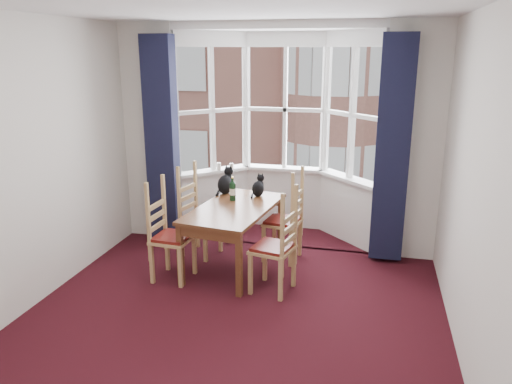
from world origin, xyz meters
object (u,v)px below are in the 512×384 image
(wine_bottle, at_px, (233,190))
(dining_table, at_px, (235,214))
(chair_right_far, at_px, (290,223))
(chair_left_near, at_px, (165,238))
(cat_right, at_px, (258,187))
(candle_tall, at_px, (219,167))
(candle_short, at_px, (231,167))
(chair_right_near, at_px, (281,250))
(chair_left_far, at_px, (194,217))
(cat_left, at_px, (226,183))

(wine_bottle, bearing_deg, dining_table, -69.81)
(dining_table, height_order, chair_right_far, chair_right_far)
(chair_left_near, height_order, cat_right, cat_right)
(candle_tall, bearing_deg, candle_short, 9.88)
(chair_right_near, distance_m, wine_bottle, 1.13)
(wine_bottle, distance_m, candle_tall, 1.00)
(dining_table, relative_size, wine_bottle, 5.37)
(chair_left_far, distance_m, cat_right, 0.87)
(chair_left_far, distance_m, wine_bottle, 0.64)
(chair_left_far, bearing_deg, chair_right_far, 2.92)
(chair_right_near, height_order, candle_tall, candle_tall)
(chair_right_near, relative_size, cat_left, 2.59)
(cat_right, relative_size, candle_tall, 2.68)
(dining_table, distance_m, wine_bottle, 0.33)
(dining_table, height_order, wine_bottle, wine_bottle)
(chair_right_far, distance_m, wine_bottle, 0.79)
(chair_left_near, height_order, candle_short, candle_short)
(chair_right_far, xyz_separation_m, cat_right, (-0.42, 0.17, 0.37))
(chair_right_far, xyz_separation_m, candle_tall, (-1.13, 0.80, 0.45))
(chair_right_near, bearing_deg, wine_bottle, 133.64)
(cat_left, relative_size, cat_right, 1.25)
(chair_left_near, bearing_deg, candle_tall, 85.57)
(dining_table, bearing_deg, chair_left_near, -144.67)
(chair_left_far, height_order, wine_bottle, wine_bottle)
(dining_table, bearing_deg, cat_right, 71.64)
(dining_table, bearing_deg, wine_bottle, 110.19)
(candle_tall, bearing_deg, cat_right, -41.87)
(chair_right_near, bearing_deg, cat_left, 130.85)
(chair_left_far, bearing_deg, cat_right, 16.74)
(chair_right_near, relative_size, wine_bottle, 3.20)
(chair_left_far, relative_size, wine_bottle, 3.20)
(chair_left_near, bearing_deg, cat_left, 67.76)
(cat_left, bearing_deg, candle_short, 99.61)
(chair_left_near, distance_m, candle_short, 1.72)
(cat_right, xyz_separation_m, candle_tall, (-0.71, 0.63, 0.08))
(chair_left_far, bearing_deg, chair_right_near, -32.68)
(chair_left_near, bearing_deg, chair_right_near, -2.32)
(wine_bottle, bearing_deg, candle_short, 106.94)
(cat_right, bearing_deg, chair_left_near, -130.60)
(cat_left, bearing_deg, chair_left_near, -112.24)
(cat_left, relative_size, candle_tall, 3.36)
(cat_right, height_order, candle_tall, cat_right)
(candle_tall, bearing_deg, wine_bottle, -63.01)
(candle_short, bearing_deg, cat_right, -51.17)
(cat_right, bearing_deg, cat_left, 177.04)
(chair_left_near, xyz_separation_m, chair_right_near, (1.31, -0.05, 0.00))
(chair_left_far, bearing_deg, dining_table, -24.35)
(dining_table, relative_size, cat_right, 5.46)
(candle_tall, xyz_separation_m, candle_short, (0.17, 0.03, -0.00))
(chair_right_far, bearing_deg, cat_right, 158.45)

